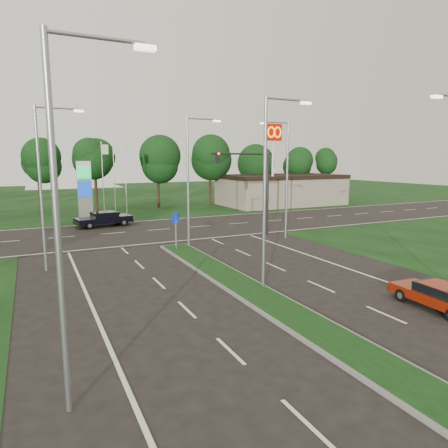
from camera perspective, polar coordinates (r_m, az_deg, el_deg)
name	(u,v)px	position (r m, az deg, el deg)	size (l,w,h in m)	color
ground	(335,342)	(14.70, 15.54, -15.99)	(160.00, 160.00, 0.00)	black
verge_far	(95,199)	(65.76, -17.96, 3.40)	(160.00, 50.00, 0.02)	black
cross_road	(148,231)	(35.57, -10.85, -0.94)	(160.00, 12.00, 0.02)	black
median_kerb	(271,303)	(17.61, 6.78, -11.17)	(2.00, 26.00, 0.12)	slate
commercial_building	(281,190)	(55.50, 8.16, 4.82)	(16.00, 9.00, 4.00)	gray
streetlight_median_near	(268,183)	(18.77, 6.35, 5.81)	(2.53, 0.22, 9.00)	gray
streetlight_median_far	(191,175)	(27.74, -4.79, 6.92)	(2.53, 0.22, 9.00)	gray
streetlight_left_near	(65,208)	(9.94, -21.74, 2.19)	(2.53, 0.22, 9.00)	gray
streetlight_left_far	(44,180)	(23.89, -24.34, 5.77)	(2.53, 0.22, 9.00)	gray
streetlight_right_far	(285,174)	(31.40, 8.70, 7.12)	(2.53, 0.22, 9.00)	gray
traffic_signal	(254,179)	(32.25, 4.28, 6.49)	(5.10, 0.42, 7.00)	black
median_signs	(176,224)	(28.11, -6.90, 0.02)	(1.16, 1.76, 2.38)	gray
gas_pylon	(87,189)	(43.32, -19.00, 4.78)	(5.80, 1.26, 8.00)	silver
mcdonalds_sign	(273,144)	(49.81, 7.07, 11.25)	(2.20, 0.47, 10.40)	silver
treeline_far	(112,154)	(50.61, -15.77, 9.63)	(6.00, 6.00, 9.90)	black
red_sedan	(439,296)	(19.08, 28.37, -8.99)	(1.83, 4.00, 1.08)	maroon
navy_sedan	(104,219)	(38.71, -16.79, 0.75)	(5.20, 2.76, 1.36)	black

